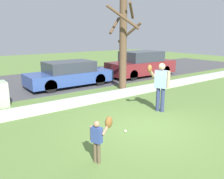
# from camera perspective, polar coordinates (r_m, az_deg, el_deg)

# --- Properties ---
(ground_plane) EXTENTS (48.00, 48.00, 0.00)m
(ground_plane) POSITION_cam_1_polar(r_m,az_deg,el_deg) (9.72, -6.17, -2.87)
(ground_plane) COLOR #567538
(sidewalk_strip) EXTENTS (36.00, 1.20, 0.06)m
(sidewalk_strip) POSITION_cam_1_polar(r_m,az_deg,el_deg) (9.80, -6.47, -2.57)
(sidewalk_strip) COLOR #B2B2AD
(sidewalk_strip) RESTS_ON ground
(road_surface) EXTENTS (36.00, 6.80, 0.02)m
(road_surface) POSITION_cam_1_polar(r_m,az_deg,el_deg) (14.25, -16.55, 1.99)
(road_surface) COLOR #424244
(road_surface) RESTS_ON ground
(person_adult) EXTENTS (0.86, 0.58, 1.76)m
(person_adult) POSITION_cam_1_polar(r_m,az_deg,el_deg) (8.30, 11.89, 1.73)
(person_adult) COLOR navy
(person_adult) RESTS_ON ground
(person_child) EXTENTS (0.53, 0.32, 1.02)m
(person_child) POSITION_cam_1_polar(r_m,az_deg,el_deg) (5.03, -2.93, -10.92)
(person_child) COLOR brown
(person_child) RESTS_ON ground
(baseball) EXTENTS (0.07, 0.07, 0.07)m
(baseball) POSITION_cam_1_polar(r_m,az_deg,el_deg) (6.70, 3.32, -10.27)
(baseball) COLOR white
(baseball) RESTS_ON ground
(street_tree_near) EXTENTS (1.84, 1.88, 4.32)m
(street_tree_near) POSITION_cam_1_polar(r_m,az_deg,el_deg) (11.57, 2.81, 11.49)
(street_tree_near) COLOR brown
(street_tree_near) RESTS_ON ground
(parked_wagon_blue) EXTENTS (4.50, 1.80, 1.33)m
(parked_wagon_blue) POSITION_cam_1_polar(r_m,az_deg,el_deg) (12.46, -10.53, 3.77)
(parked_wagon_blue) COLOR #2D478C
(parked_wagon_blue) RESTS_ON road_surface
(parked_suv_maroon) EXTENTS (4.70, 1.90, 1.63)m
(parked_suv_maroon) POSITION_cam_1_polar(r_m,az_deg,el_deg) (15.39, 7.28, 6.23)
(parked_suv_maroon) COLOR maroon
(parked_suv_maroon) RESTS_ON road_surface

